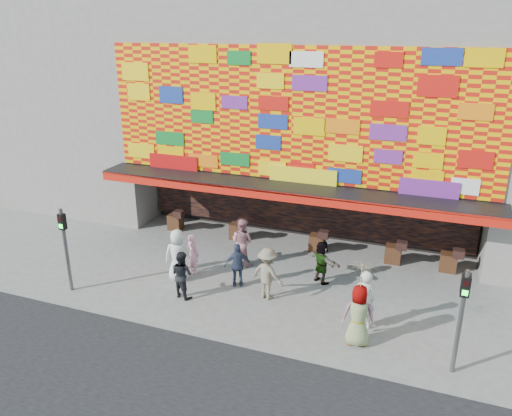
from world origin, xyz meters
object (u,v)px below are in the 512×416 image
object	(u,v)px
ped_e	(238,265)
ped_g	(358,316)
signal_right	(462,311)
ped_c	(182,274)
ped_a	(178,255)
ped_h	(364,300)
ped_b	(193,254)
parasol	(362,278)
ped_d	(267,274)
ped_f	(322,262)
signal_left	(65,241)
ped_i	(242,242)

from	to	relation	value
ped_e	ped_g	distance (m)	4.90
signal_right	ped_c	distance (m)	8.69
ped_a	ped_h	world-z (taller)	ped_h
ped_b	ped_a	bearing A→B (deg)	92.60
ped_b	ped_h	distance (m)	6.60
ped_b	parasol	xyz separation A→B (m)	(6.42, -2.30, 1.37)
ped_a	ped_d	xyz separation A→B (m)	(3.41, -0.10, -0.06)
signal_right	parasol	distance (m)	2.63
ped_e	ped_f	distance (m)	2.97
ped_g	ped_a	bearing A→B (deg)	-25.62
ped_h	ped_a	bearing A→B (deg)	-28.37
ped_g	ped_h	size ratio (longest dim) A/B	0.97
signal_left	ped_b	distance (m)	4.43
ped_f	ped_i	world-z (taller)	ped_i
signal_right	ped_d	bearing A→B (deg)	162.15
ped_c	ped_f	size ratio (longest dim) A/B	1.04
signal_right	ped_h	bearing A→B (deg)	154.93
ped_g	signal_right	bearing A→B (deg)	160.63
signal_right	ped_h	distance (m)	2.99
signal_right	ped_d	distance (m)	6.23
signal_left	ped_a	distance (m)	3.81
signal_right	ped_e	size ratio (longest dim) A/B	1.87
ped_a	ped_g	size ratio (longest dim) A/B	1.03
ped_d	parasol	world-z (taller)	parasol
ped_f	ped_g	xyz separation A→B (m)	(1.83, -3.25, 0.14)
ped_e	ped_g	bearing A→B (deg)	131.48
ped_a	ped_i	bearing A→B (deg)	-150.67
ped_c	ped_e	size ratio (longest dim) A/B	1.03
ped_c	ped_f	bearing A→B (deg)	-131.59
ped_c	ped_f	world-z (taller)	ped_c
ped_f	ped_b	bearing A→B (deg)	45.10
ped_h	parasol	bearing A→B (deg)	67.31
ped_b	parasol	world-z (taller)	parasol
ped_b	ped_h	world-z (taller)	ped_h
ped_d	ped_i	xyz separation A→B (m)	(-1.74, 2.06, 0.02)
parasol	ped_g	bearing A→B (deg)	0.00
ped_f	parasol	size ratio (longest dim) A/B	0.87
ped_g	ped_i	distance (m)	6.17
signal_left	ped_c	distance (m)	4.08
signal_right	ped_a	bearing A→B (deg)	167.92
signal_right	ped_d	world-z (taller)	signal_right
ped_a	ped_f	world-z (taller)	ped_a
ped_b	ped_i	xyz separation A→B (m)	(1.42, 1.30, 0.16)
ped_i	ped_g	bearing A→B (deg)	157.82
signal_right	ped_e	xyz separation A→B (m)	(-7.09, 2.30, -1.06)
ped_b	parasol	bearing A→B (deg)	-175.88
ped_a	ped_i	distance (m)	2.58
ped_a	parasol	bearing A→B (deg)	145.99
signal_left	ped_h	bearing A→B (deg)	7.01
ped_d	ped_b	bearing A→B (deg)	2.20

